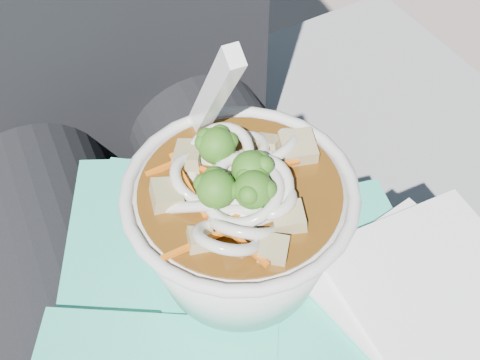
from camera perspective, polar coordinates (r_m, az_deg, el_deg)
name	(u,v)px	position (r m, az deg, el deg)	size (l,w,h in m)	color
stone_ledge	(167,344)	(0.90, -6.29, -13.76)	(1.00, 0.50, 0.43)	slate
lap	(198,339)	(0.57, -3.64, -13.39)	(0.32, 0.48, 0.15)	black
person_body	(158,235)	(0.60, -7.01, -4.69)	(0.34, 0.94, 0.98)	black
plastic_bag	(257,294)	(0.50, 1.43, -9.70)	(0.41, 0.35, 0.02)	#2EC2A0
napkins	(423,288)	(0.51, 15.39, -8.88)	(0.16, 0.15, 0.01)	white
udon_bowl	(240,218)	(0.46, -0.04, -3.24)	(0.17, 0.17, 0.20)	silver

